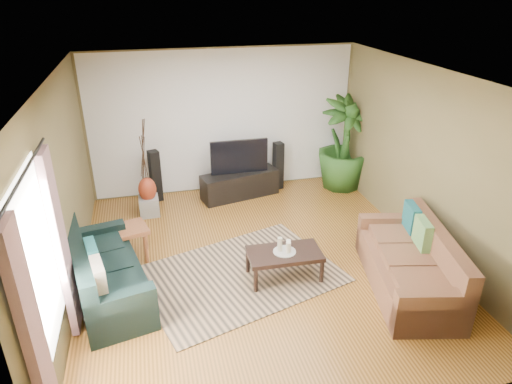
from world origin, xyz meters
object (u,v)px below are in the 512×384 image
object	(u,v)px
sofa_left	(108,268)
potted_plant	(344,144)
coffee_table	(284,265)
speaker_right	(278,166)
vase	(147,189)
sofa_right	(409,260)
pedestal	(149,206)
side_table	(132,242)
tv_stand	(240,185)
speaker_left	(155,176)
television	(239,157)

from	to	relation	value
sofa_left	potted_plant	bearing A→B (deg)	-72.27
coffee_table	speaker_right	distance (m)	3.04
vase	sofa_right	bearing A→B (deg)	-42.12
speaker_right	sofa_right	bearing A→B (deg)	-87.01
sofa_right	vase	xyz separation A→B (m)	(-3.27, 2.96, 0.06)
coffee_table	vase	size ratio (longest dim) A/B	2.34
sofa_left	pedestal	distance (m)	2.29
potted_plant	vase	xyz separation A→B (m)	(-3.76, -0.33, -0.41)
pedestal	side_table	world-z (taller)	side_table
sofa_right	coffee_table	world-z (taller)	sofa_right
coffee_table	speaker_right	world-z (taller)	speaker_right
pedestal	side_table	size ratio (longest dim) A/B	0.66
tv_stand	speaker_left	xyz separation A→B (m)	(-1.54, 0.22, 0.24)
sofa_left	potted_plant	world-z (taller)	potted_plant
sofa_left	television	xyz separation A→B (m)	(2.26, 2.58, 0.38)
pedestal	sofa_left	bearing A→B (deg)	-104.33
pedestal	vase	bearing A→B (deg)	90.00
sofa_right	side_table	world-z (taller)	sofa_right
side_table	television	bearing A→B (deg)	40.58
sofa_left	speaker_left	distance (m)	2.87
tv_stand	vase	bearing A→B (deg)	178.85
sofa_left	side_table	size ratio (longest dim) A/B	3.71
tv_stand	side_table	world-z (taller)	side_table
speaker_right	potted_plant	distance (m)	1.33
speaker_left	pedestal	distance (m)	0.68
pedestal	side_table	xyz separation A→B (m)	(-0.29, -1.33, 0.08)
television	side_table	size ratio (longest dim) A/B	2.13
sofa_left	television	size ratio (longest dim) A/B	1.74
vase	potted_plant	bearing A→B (deg)	4.99
vase	television	bearing A→B (deg)	12.26
sofa_right	television	world-z (taller)	television
coffee_table	television	world-z (taller)	television
coffee_table	sofa_left	bearing A→B (deg)	178.30
television	vase	distance (m)	1.77
tv_stand	television	size ratio (longest dim) A/B	1.36
tv_stand	pedestal	world-z (taller)	tv_stand
sofa_left	speaker_right	world-z (taller)	speaker_right
sofa_right	potted_plant	xyz separation A→B (m)	(0.49, 3.28, 0.47)
speaker_left	side_table	distance (m)	1.97
television	potted_plant	size ratio (longest dim) A/B	0.60
speaker_left	pedestal	bearing A→B (deg)	-123.07
tv_stand	potted_plant	world-z (taller)	potted_plant
potted_plant	vase	distance (m)	3.79
tv_stand	television	world-z (taller)	television
speaker_right	pedestal	world-z (taller)	speaker_right
tv_stand	speaker_right	bearing A→B (deg)	2.64
speaker_right	speaker_left	bearing A→B (deg)	170.96
coffee_table	speaker_left	world-z (taller)	speaker_left
sofa_right	speaker_right	size ratio (longest dim) A/B	2.14
coffee_table	vase	world-z (taller)	vase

